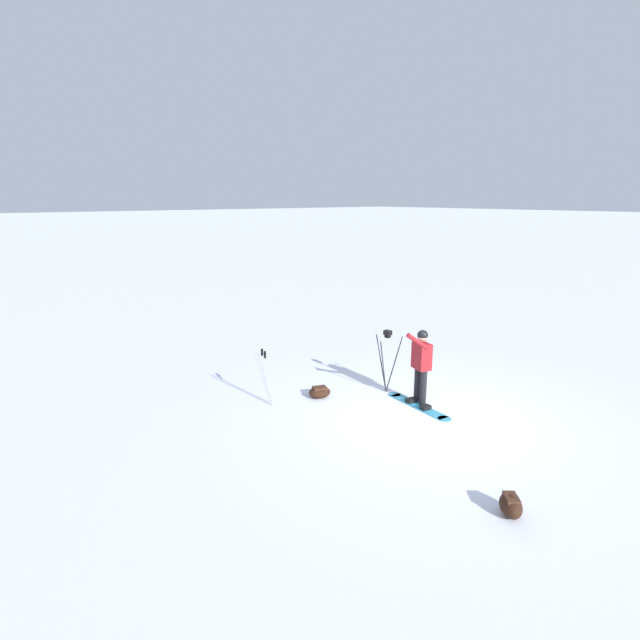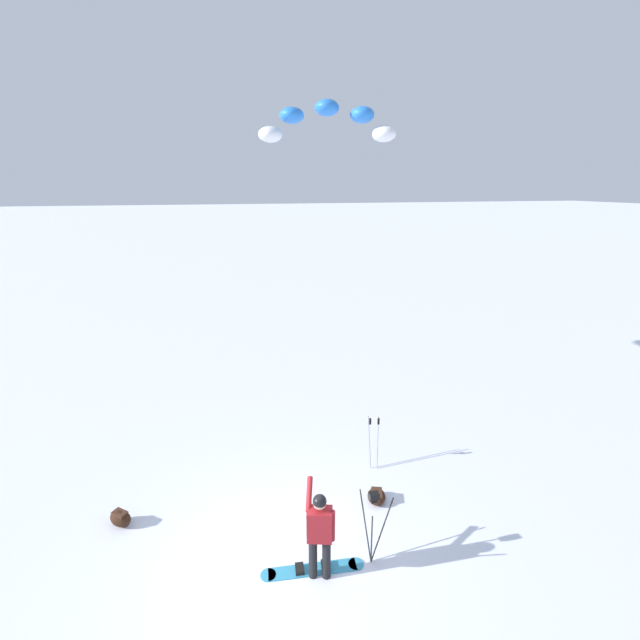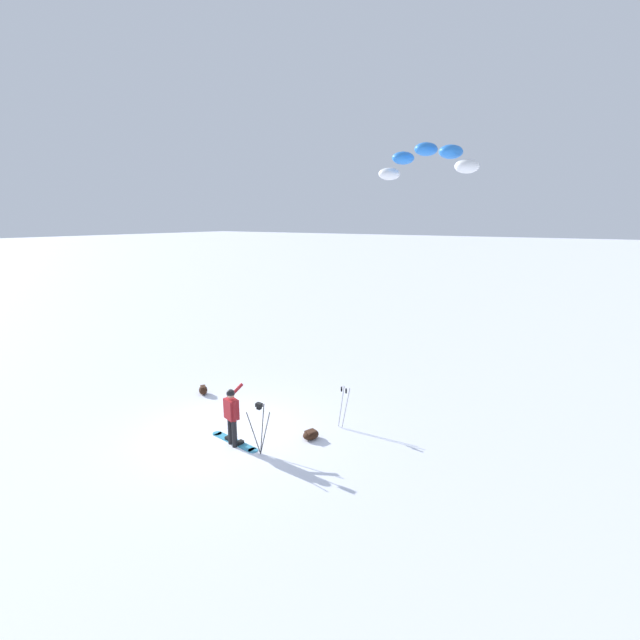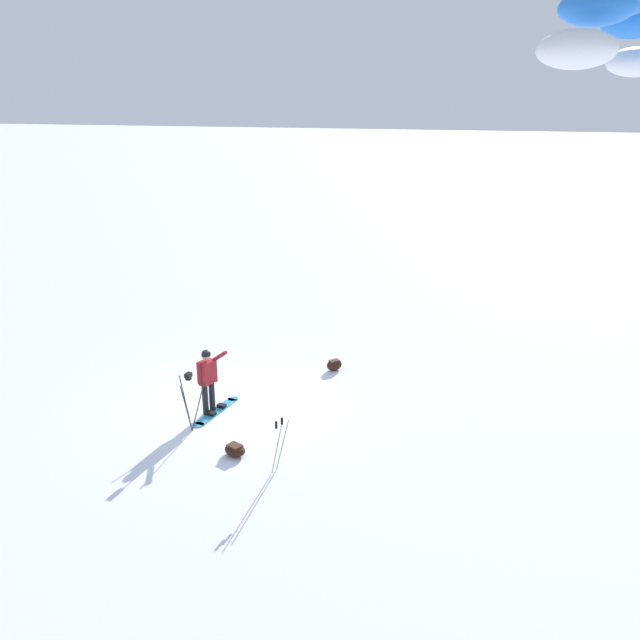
# 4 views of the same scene
# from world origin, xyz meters

# --- Properties ---
(ground_plane) EXTENTS (300.00, 300.00, 0.00)m
(ground_plane) POSITION_xyz_m (0.00, 0.00, 0.00)
(ground_plane) COLOR white
(snowboarder) EXTENTS (0.71, 0.46, 1.62)m
(snowboarder) POSITION_xyz_m (0.40, 0.65, 0.96)
(snowboarder) COLOR black
(snowboarder) RESTS_ON ground_plane
(snowboard) EXTENTS (0.42, 1.74, 0.10)m
(snowboard) POSITION_xyz_m (0.27, 0.56, 0.02)
(snowboard) COLOR teal
(snowboard) RESTS_ON ground_plane
(traction_kite) EXTENTS (2.06, 4.06, 1.13)m
(traction_kite) POSITION_xyz_m (-7.21, 2.85, 7.93)
(traction_kite) COLOR white
(gear_bag_large) EXTENTS (0.57, 0.50, 0.24)m
(gear_bag_large) POSITION_xyz_m (-1.02, 2.22, 0.13)
(gear_bag_large) COLOR black
(gear_bag_large) RESTS_ON ground_plane
(camera_tripod) EXTENTS (0.67, 0.52, 1.41)m
(camera_tripod) POSITION_xyz_m (0.36, 1.58, 1.00)
(camera_tripod) COLOR #262628
(camera_tripod) RESTS_ON ground_plane
(gear_bag_small) EXTENTS (0.51, 0.53, 0.31)m
(gear_bag_small) POSITION_xyz_m (-1.64, -2.72, 0.16)
(gear_bag_small) COLOR black
(gear_bag_small) RESTS_ON ground_plane
(ski_poles) EXTENTS (0.35, 0.27, 1.19)m
(ski_poles) POSITION_xyz_m (-2.18, 2.59, 0.79)
(ski_poles) COLOR gray
(ski_poles) RESTS_ON ground_plane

